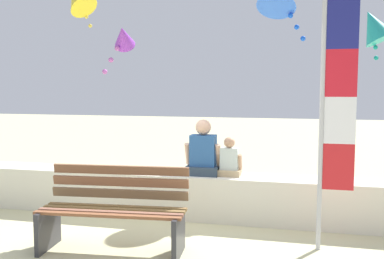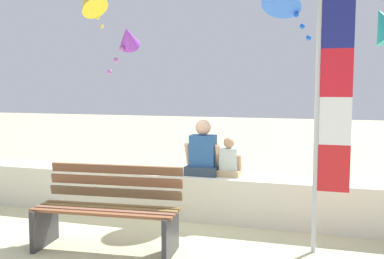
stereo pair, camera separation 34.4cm
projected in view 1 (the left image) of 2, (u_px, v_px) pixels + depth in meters
name	position (u px, v px, depth m)	size (l,w,h in m)	color
ground_plane	(143.00, 240.00, 5.16)	(40.00, 40.00, 0.00)	#C5BF91
seawall_ledge	(169.00, 194.00, 6.13)	(6.89, 0.55, 0.59)	silver
park_bench	(114.00, 212.00, 4.80)	(1.60, 0.74, 0.88)	brown
person_adult	(203.00, 153.00, 5.95)	(0.48, 0.35, 0.74)	#2A3A4A
person_child	(229.00, 161.00, 5.88)	(0.34, 0.25, 0.51)	tan
flag_banner	(334.00, 85.00, 4.65)	(0.37, 0.05, 3.13)	#B7B7BC
kite_teal	(374.00, 26.00, 7.78)	(0.84, 0.72, 0.95)	teal
kite_purple	(123.00, 37.00, 6.90)	(0.54, 0.54, 0.82)	purple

